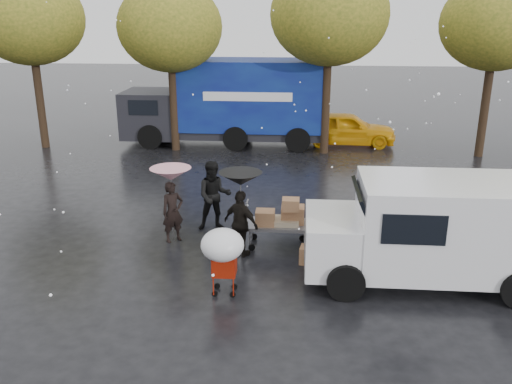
# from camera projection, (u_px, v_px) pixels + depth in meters

# --- Properties ---
(ground) EXTENTS (90.00, 90.00, 0.00)m
(ground) POSITION_uv_depth(u_px,v_px,m) (230.00, 261.00, 12.37)
(ground) COLOR black
(ground) RESTS_ON ground
(person_pink) EXTENTS (0.66, 0.63, 1.52)m
(person_pink) POSITION_uv_depth(u_px,v_px,m) (173.00, 212.00, 13.20)
(person_pink) COLOR black
(person_pink) RESTS_ON ground
(person_middle) EXTENTS (1.01, 0.86, 1.82)m
(person_middle) POSITION_uv_depth(u_px,v_px,m) (214.00, 196.00, 13.86)
(person_middle) COLOR black
(person_middle) RESTS_ON ground
(person_black) EXTENTS (0.99, 0.81, 1.58)m
(person_black) POSITION_uv_depth(u_px,v_px,m) (241.00, 224.00, 12.39)
(person_black) COLOR black
(person_black) RESTS_ON ground
(umbrella_pink) EXTENTS (0.99, 0.99, 1.88)m
(umbrella_pink) POSITION_uv_depth(u_px,v_px,m) (171.00, 174.00, 12.89)
(umbrella_pink) COLOR #4C4C4C
(umbrella_pink) RESTS_ON ground
(umbrella_black) EXTENTS (0.98, 0.98, 2.02)m
(umbrella_black) POSITION_uv_depth(u_px,v_px,m) (241.00, 179.00, 12.05)
(umbrella_black) COLOR #4C4C4C
(umbrella_black) RESTS_ON ground
(vendor_cart) EXTENTS (1.52, 0.80, 1.27)m
(vendor_cart) POSITION_uv_depth(u_px,v_px,m) (281.00, 218.00, 12.90)
(vendor_cart) COLOR slate
(vendor_cart) RESTS_ON ground
(shopping_cart) EXTENTS (0.84, 0.84, 1.46)m
(shopping_cart) POSITION_uv_depth(u_px,v_px,m) (223.00, 248.00, 10.48)
(shopping_cart) COLOR #A31B09
(shopping_cart) RESTS_ON ground
(white_van) EXTENTS (4.91, 2.18, 2.20)m
(white_van) POSITION_uv_depth(u_px,v_px,m) (433.00, 229.00, 11.13)
(white_van) COLOR white
(white_van) RESTS_ON ground
(blue_truck) EXTENTS (8.30, 2.60, 3.50)m
(blue_truck) POSITION_uv_depth(u_px,v_px,m) (230.00, 102.00, 22.47)
(blue_truck) COLOR navy
(blue_truck) RESTS_ON ground
(box_ground_near) EXTENTS (0.49, 0.42, 0.40)m
(box_ground_near) POSITION_uv_depth(u_px,v_px,m) (310.00, 255.00, 12.19)
(box_ground_near) COLOR brown
(box_ground_near) RESTS_ON ground
(box_ground_far) EXTENTS (0.44, 0.34, 0.34)m
(box_ground_far) POSITION_uv_depth(u_px,v_px,m) (327.00, 242.00, 12.93)
(box_ground_far) COLOR brown
(box_ground_far) RESTS_ON ground
(yellow_taxi) EXTENTS (4.12, 1.74, 1.39)m
(yellow_taxi) POSITION_uv_depth(u_px,v_px,m) (346.00, 128.00, 22.67)
(yellow_taxi) COLOR #EDA30C
(yellow_taxi) RESTS_ON ground
(tree_row) EXTENTS (21.60, 4.40, 7.12)m
(tree_row) POSITION_uv_depth(u_px,v_px,m) (250.00, 21.00, 20.23)
(tree_row) COLOR black
(tree_row) RESTS_ON ground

